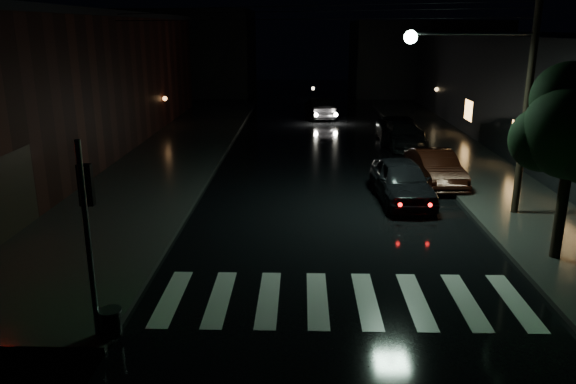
# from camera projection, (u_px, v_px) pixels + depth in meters

# --- Properties ---
(ground) EXTENTS (120.00, 120.00, 0.00)m
(ground) POSITION_uv_depth(u_px,v_px,m) (217.00, 308.00, 13.32)
(ground) COLOR black
(ground) RESTS_ON ground
(sidewalk_left) EXTENTS (6.00, 44.00, 0.15)m
(sidewalk_left) POSITION_uv_depth(u_px,v_px,m) (156.00, 165.00, 26.84)
(sidewalk_left) COLOR #282826
(sidewalk_left) RESTS_ON ground
(sidewalk_right) EXTENTS (4.00, 44.00, 0.15)m
(sidewalk_right) POSITION_uv_depth(u_px,v_px,m) (471.00, 167.00, 26.48)
(sidewalk_right) COLOR #282826
(sidewalk_right) RESTS_ON ground
(building_left) EXTENTS (10.00, 36.00, 7.00)m
(building_left) POSITION_uv_depth(u_px,v_px,m) (22.00, 88.00, 27.95)
(building_left) COLOR black
(building_left) RESTS_ON ground
(building_far_left) EXTENTS (14.00, 10.00, 8.00)m
(building_far_left) POSITION_uv_depth(u_px,v_px,m) (181.00, 52.00, 55.57)
(building_far_left) COLOR black
(building_far_left) RESTS_ON ground
(building_far_right) EXTENTS (14.00, 10.00, 7.00)m
(building_far_right) POSITION_uv_depth(u_px,v_px,m) (424.00, 58.00, 55.14)
(building_far_right) COLOR black
(building_far_right) RESTS_ON ground
(crosswalk) EXTENTS (9.00, 3.00, 0.01)m
(crosswalk) POSITION_uv_depth(u_px,v_px,m) (342.00, 300.00, 13.72)
(crosswalk) COLOR beige
(crosswalk) RESTS_ON ground
(signal_pole_corner) EXTENTS (0.68, 0.61, 4.20)m
(signal_pole_corner) POSITION_uv_depth(u_px,v_px,m) (100.00, 274.00, 11.53)
(signal_pole_corner) COLOR slate
(signal_pole_corner) RESTS_ON ground
(street_tree) EXTENTS (3.10, 2.90, 5.40)m
(street_tree) POSITION_uv_depth(u_px,v_px,m) (572.00, 131.00, 15.04)
(street_tree) COLOR black
(street_tree) RESTS_ON ground
(utility_pole) EXTENTS (4.92, 0.44, 8.00)m
(utility_pole) POSITION_uv_depth(u_px,v_px,m) (509.00, 84.00, 18.52)
(utility_pole) COLOR black
(utility_pole) RESTS_ON ground
(parked_car_a) EXTENTS (2.20, 4.83, 1.61)m
(parked_car_a) POSITION_uv_depth(u_px,v_px,m) (402.00, 181.00, 21.28)
(parked_car_a) COLOR black
(parked_car_a) RESTS_ON ground
(parked_car_b) EXTENTS (1.93, 4.53, 1.45)m
(parked_car_b) POSITION_uv_depth(u_px,v_px,m) (435.00, 168.00, 23.56)
(parked_car_b) COLOR black
(parked_car_b) RESTS_ON ground
(parked_car_c) EXTENTS (2.13, 4.84, 1.38)m
(parked_car_c) POSITION_uv_depth(u_px,v_px,m) (403.00, 135.00, 30.96)
(parked_car_c) COLOR black
(parked_car_c) RESTS_ON ground
(parked_car_d) EXTENTS (2.65, 5.31, 1.44)m
(parked_car_d) POSITION_uv_depth(u_px,v_px,m) (399.00, 130.00, 32.21)
(parked_car_d) COLOR black
(parked_car_d) RESTS_ON ground
(oncoming_car) EXTENTS (2.19, 4.71, 1.49)m
(oncoming_car) POSITION_uv_depth(u_px,v_px,m) (320.00, 108.00, 40.73)
(oncoming_car) COLOR black
(oncoming_car) RESTS_ON ground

